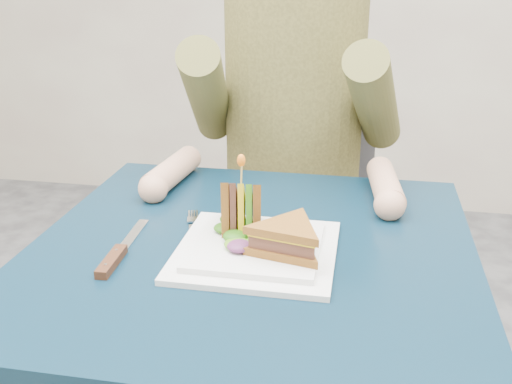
% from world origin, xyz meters
% --- Properties ---
extents(table, '(0.75, 0.75, 0.73)m').
position_xyz_m(table, '(0.00, 0.00, 0.65)').
color(table, black).
rests_on(table, ground).
extents(chair, '(0.42, 0.40, 0.93)m').
position_xyz_m(chair, '(0.00, 0.65, 0.54)').
color(chair, '#47474C').
rests_on(chair, ground).
extents(diner, '(0.54, 0.59, 0.74)m').
position_xyz_m(diner, '(-0.00, 0.54, 0.91)').
color(diner, '#4F4B24').
rests_on(diner, chair).
extents(plate, '(0.26, 0.26, 0.02)m').
position_xyz_m(plate, '(0.01, -0.03, 0.74)').
color(plate, white).
rests_on(plate, table).
extents(sandwich_flat, '(0.17, 0.17, 0.05)m').
position_xyz_m(sandwich_flat, '(0.07, -0.06, 0.78)').
color(sandwich_flat, brown).
rests_on(sandwich_flat, plate).
extents(sandwich_upright, '(0.09, 0.15, 0.15)m').
position_xyz_m(sandwich_upright, '(-0.02, 0.01, 0.78)').
color(sandwich_upright, brown).
rests_on(sandwich_upright, plate).
extents(fork, '(0.07, 0.18, 0.01)m').
position_xyz_m(fork, '(-0.11, 0.03, 0.73)').
color(fork, silver).
rests_on(fork, table).
extents(knife, '(0.03, 0.22, 0.02)m').
position_xyz_m(knife, '(-0.21, -0.09, 0.74)').
color(knife, silver).
rests_on(knife, table).
extents(toothpick, '(0.01, 0.01, 0.06)m').
position_xyz_m(toothpick, '(-0.02, 0.01, 0.85)').
color(toothpick, tan).
rests_on(toothpick, sandwich_upright).
extents(toothpick_frill, '(0.01, 0.01, 0.02)m').
position_xyz_m(toothpick_frill, '(-0.02, 0.01, 0.88)').
color(toothpick_frill, orange).
rests_on(toothpick_frill, sandwich_upright).
extents(lettuce_spill, '(0.15, 0.13, 0.02)m').
position_xyz_m(lettuce_spill, '(0.02, -0.02, 0.76)').
color(lettuce_spill, '#337A14').
rests_on(lettuce_spill, plate).
extents(onion_ring, '(0.04, 0.04, 0.02)m').
position_xyz_m(onion_ring, '(0.03, -0.03, 0.77)').
color(onion_ring, '#9E4C7A').
rests_on(onion_ring, plate).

